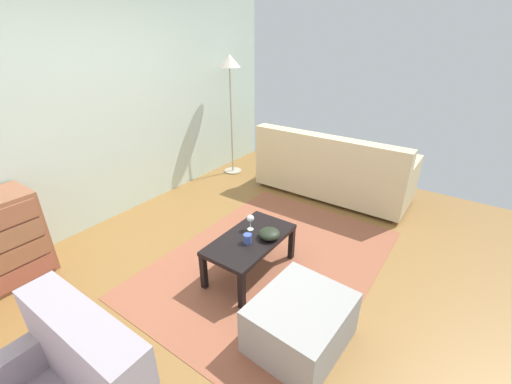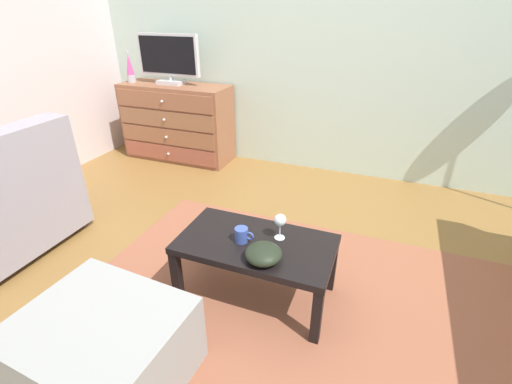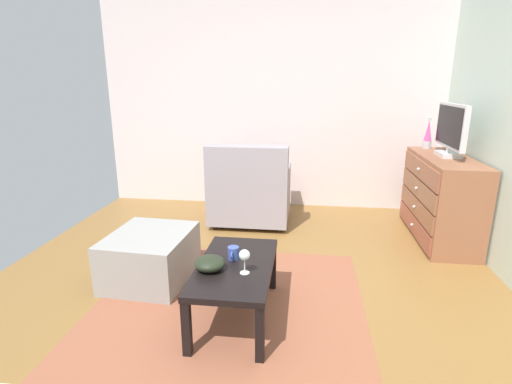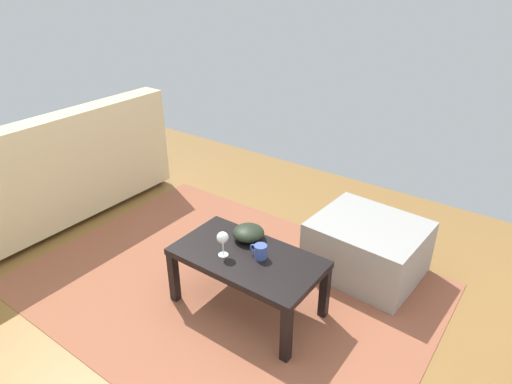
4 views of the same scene
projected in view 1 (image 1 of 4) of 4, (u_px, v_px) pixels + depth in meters
The scene contains 10 objects.
ground_plane at pixel (243, 266), 3.30m from camera, with size 5.80×4.41×0.05m, color brown.
wall_accent_rear at pixel (102, 106), 3.72m from camera, with size 5.80×0.12×2.67m, color silver.
area_rug at pixel (270, 261), 3.33m from camera, with size 2.60×1.90×0.01m, color brown.
coffee_table at pixel (250, 242), 3.05m from camera, with size 0.89×0.48×0.39m.
wine_glass at pixel (250, 219), 3.10m from camera, with size 0.07×0.07×0.16m.
mug at pixel (248, 238), 2.94m from camera, with size 0.11×0.08×0.08m.
bowl_decorative at pixel (269, 234), 3.00m from camera, with size 0.20×0.20×0.09m, color black.
couch_large at pixel (332, 171), 4.57m from camera, with size 0.85×2.07×0.91m.
ottoman at pixel (301, 323), 2.39m from camera, with size 0.70×0.60×0.39m, color gray.
standing_lamp at pixel (230, 73), 4.80m from camera, with size 0.32×0.32×1.81m.
Camera 1 is at (-2.08, -1.62, 2.10)m, focal length 23.12 mm.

